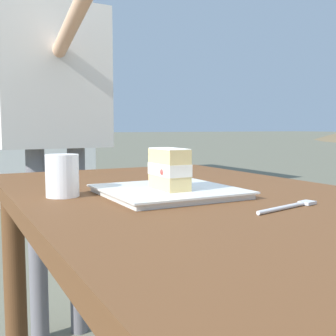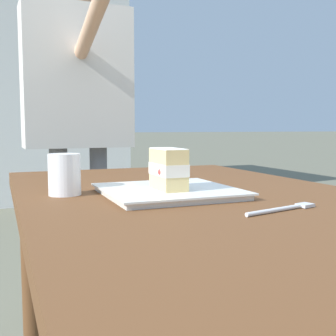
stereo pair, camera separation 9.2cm
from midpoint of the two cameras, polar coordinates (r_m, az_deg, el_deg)
patio_table at (r=0.92m, az=3.43°, el=-11.20°), size 1.43×0.78×0.77m
dessert_plate at (r=0.93m, az=-2.85°, el=-3.24°), size 0.29×0.29×0.02m
cake_slice at (r=0.90m, az=-2.73°, el=-0.14°), size 0.11×0.06×0.09m
dessert_fork at (r=0.80m, az=13.27°, el=-5.14°), size 0.05×0.17×0.01m
coffee_cup at (r=0.94m, az=-17.02°, el=-0.94°), size 0.07×0.07×0.09m
diner_person at (r=1.85m, az=-16.72°, el=11.04°), size 0.60×0.46×1.66m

